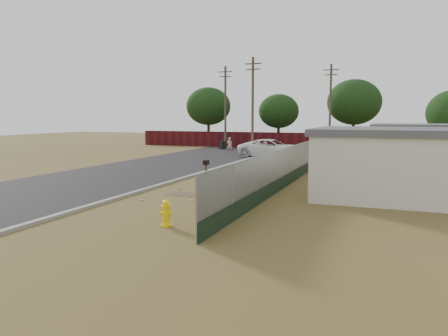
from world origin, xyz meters
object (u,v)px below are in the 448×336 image
at_px(pedestrian, 230,145).
at_px(trash_bin, 222,145).
at_px(fire_hydrant, 166,213).
at_px(mailbox, 206,164).
at_px(pickup_truck, 272,148).

bearing_deg(pedestrian, trash_bin, -57.04).
height_order(fire_hydrant, pedestrian, pedestrian).
xyz_separation_m(mailbox, trash_bin, (-7.80, 22.50, -0.50)).
xyz_separation_m(fire_hydrant, pickup_truck, (-2.96, 24.72, 0.37)).
height_order(mailbox, pickup_truck, pickup_truck).
bearing_deg(trash_bin, pedestrian, -60.89).
relative_size(pickup_truck, trash_bin, 6.48).
xyz_separation_m(mailbox, pedestrian, (-5.26, 17.94, -0.18)).
xyz_separation_m(fire_hydrant, trash_bin, (-10.53, 32.14, 0.02)).
bearing_deg(mailbox, pedestrian, 106.34).
relative_size(mailbox, trash_bin, 1.35).
relative_size(pickup_truck, pedestrian, 3.74).
distance_m(fire_hydrant, pedestrian, 28.71).
bearing_deg(pedestrian, pickup_truck, 154.29).
bearing_deg(fire_hydrant, pickup_truck, 96.83).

